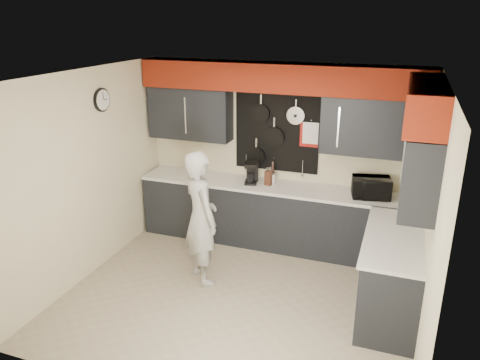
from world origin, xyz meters
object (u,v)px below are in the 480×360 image
at_px(knife_block, 269,178).
at_px(coffee_maker, 251,172).
at_px(utensil_crock, 272,179).
at_px(person, 201,218).
at_px(microwave, 371,188).

bearing_deg(knife_block, coffee_maker, -172.80).
height_order(utensil_crock, person, person).
xyz_separation_m(microwave, knife_block, (-1.40, -0.01, -0.03)).
xyz_separation_m(knife_block, person, (-0.50, -1.22, -0.17)).
relative_size(knife_block, utensil_crock, 1.42).
xyz_separation_m(utensil_crock, coffee_maker, (-0.28, -0.06, 0.09)).
bearing_deg(knife_block, person, -105.44).
xyz_separation_m(microwave, utensil_crock, (-1.37, 0.05, -0.06)).
relative_size(coffee_maker, person, 0.18).
height_order(microwave, person, person).
bearing_deg(person, microwave, -105.02).
relative_size(utensil_crock, person, 0.09).
bearing_deg(utensil_crock, microwave, -2.21).
bearing_deg(microwave, knife_block, 168.45).
height_order(coffee_maker, person, person).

